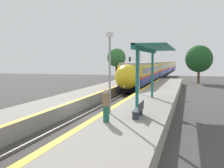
% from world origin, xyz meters
% --- Properties ---
extents(ground_plane, '(120.00, 120.00, 0.00)m').
position_xyz_m(ground_plane, '(0.00, 0.00, 0.00)').
color(ground_plane, '#423F3D').
extents(rail_left, '(0.08, 90.00, 0.15)m').
position_xyz_m(rail_left, '(-0.72, 0.00, 0.07)').
color(rail_left, slate).
rests_on(rail_left, ground_plane).
extents(rail_right, '(0.08, 90.00, 0.15)m').
position_xyz_m(rail_right, '(0.72, 0.00, 0.07)').
color(rail_right, slate).
rests_on(rail_right, ground_plane).
extents(train, '(2.93, 90.09, 3.93)m').
position_xyz_m(train, '(0.00, 55.29, 2.25)').
color(train, black).
rests_on(train, ground_plane).
extents(platform_right, '(4.10, 64.00, 0.99)m').
position_xyz_m(platform_right, '(3.74, 0.00, 0.49)').
color(platform_right, gray).
rests_on(platform_right, ground_plane).
extents(platform_left, '(3.31, 64.00, 0.99)m').
position_xyz_m(platform_left, '(-3.34, 0.00, 0.49)').
color(platform_left, gray).
rests_on(platform_left, ground_plane).
extents(platform_bench, '(0.44, 1.65, 0.89)m').
position_xyz_m(platform_bench, '(4.23, -4.10, 1.45)').
color(platform_bench, '#2D333D').
rests_on(platform_bench, platform_right).
extents(person_waiting, '(0.36, 0.23, 1.74)m').
position_xyz_m(person_waiting, '(2.78, -5.73, 1.88)').
color(person_waiting, '#1E604C').
rests_on(person_waiting, platform_right).
extents(railway_signal, '(0.28, 0.28, 4.80)m').
position_xyz_m(railway_signal, '(-2.39, 24.98, 2.91)').
color(railway_signal, '#59595E').
rests_on(railway_signal, ground_plane).
extents(lamppost_near, '(0.36, 0.20, 4.88)m').
position_xyz_m(lamppost_near, '(2.28, -3.28, 3.80)').
color(lamppost_near, '#9E9EA3').
rests_on(lamppost_near, platform_right).
extents(lamppost_mid, '(0.36, 0.20, 4.88)m').
position_xyz_m(lamppost_mid, '(2.28, 7.24, 3.80)').
color(lamppost_mid, '#9E9EA3').
rests_on(lamppost_mid, platform_right).
extents(lamppost_far, '(0.36, 0.20, 4.88)m').
position_xyz_m(lamppost_far, '(2.28, 17.77, 3.80)').
color(lamppost_far, '#9E9EA3').
rests_on(lamppost_far, platform_right).
extents(station_canopy, '(2.02, 10.39, 4.22)m').
position_xyz_m(station_canopy, '(4.36, 1.35, 4.89)').
color(station_canopy, '#1E6B66').
rests_on(station_canopy, platform_right).
extents(background_tree_left, '(4.05, 4.05, 6.91)m').
position_xyz_m(background_tree_left, '(-8.53, 40.10, 4.85)').
color(background_tree_left, brown).
rests_on(background_tree_left, ground_plane).
extents(background_tree_right, '(5.00, 5.00, 7.05)m').
position_xyz_m(background_tree_right, '(8.59, 34.67, 4.53)').
color(background_tree_right, brown).
rests_on(background_tree_right, ground_plane).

